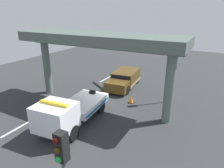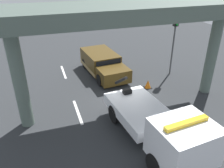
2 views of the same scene
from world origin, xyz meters
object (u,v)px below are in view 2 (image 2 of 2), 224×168
Objects in this scene: tow_truck_white at (161,127)px; traffic_light_near at (175,31)px; towed_van_green at (103,64)px; traffic_cone_orange at (148,84)px.

traffic_light_near reaches higher than tow_truck_white.
towed_van_green is at bearing -109.86° from traffic_light_near.
towed_van_green is at bearing -179.47° from tow_truck_white.
towed_van_green is 9.16× the size of traffic_cone_orange.
traffic_light_near is at bearing 145.50° from tow_truck_white.
towed_van_green is 5.90m from traffic_light_near.
traffic_cone_orange is (-5.54, 2.18, -0.92)m from tow_truck_white.
traffic_light_near is 4.42m from traffic_cone_orange.
tow_truck_white is at bearing -21.45° from traffic_cone_orange.
traffic_light_near reaches higher than traffic_cone_orange.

